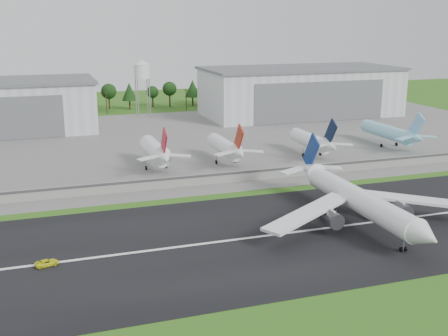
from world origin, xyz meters
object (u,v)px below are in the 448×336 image
object	(u,v)px
parked_jet_red_a	(157,152)
parked_jet_red_b	(227,148)
parked_jet_skyblue	(392,133)
ground_vehicle	(47,263)
main_airliner	(360,206)
parked_jet_navy	(314,141)

from	to	relation	value
parked_jet_red_a	parked_jet_red_b	size ratio (longest dim) A/B	1.00
parked_jet_skyblue	ground_vehicle	bearing A→B (deg)	-151.25
main_airliner	parked_jet_red_b	world-z (taller)	main_airliner
main_airliner	parked_jet_navy	bearing A→B (deg)	-107.82
main_airliner	ground_vehicle	world-z (taller)	main_airliner
parked_jet_skyblue	main_airliner	bearing A→B (deg)	-129.23
ground_vehicle	parked_jet_navy	world-z (taller)	parked_jet_navy
main_airliner	parked_jet_skyblue	world-z (taller)	main_airliner
main_airliner	ground_vehicle	xyz separation A→B (m)	(-73.55, -0.63, -4.13)
main_airliner	parked_jet_red_a	world-z (taller)	main_airliner
main_airliner	ground_vehicle	distance (m)	73.67
parked_jet_red_a	main_airliner	bearing A→B (deg)	-61.52
main_airliner	parked_jet_red_a	bearing A→B (deg)	-61.09
parked_jet_red_a	parked_jet_red_b	distance (m)	24.83
parked_jet_navy	parked_jet_red_a	bearing A→B (deg)	179.94
main_airliner	parked_jet_red_a	xyz separation A→B (m)	(-36.36, 67.02, 1.47)
ground_vehicle	parked_jet_red_a	size ratio (longest dim) A/B	0.15
main_airliner	ground_vehicle	size ratio (longest dim) A/B	12.28
parked_jet_red_b	parked_jet_skyblue	xyz separation A→B (m)	(70.28, 5.00, -0.04)
main_airliner	parked_jet_red_a	distance (m)	76.26
ground_vehicle	parked_jet_skyblue	distance (m)	151.00
ground_vehicle	parked_jet_red_a	world-z (taller)	parked_jet_red_a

